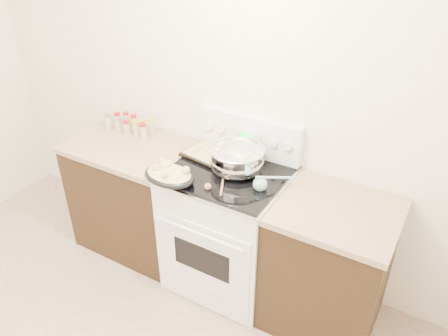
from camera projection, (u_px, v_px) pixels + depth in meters
The scene contains 9 objects.
counter_left at pixel (137, 195), 3.45m from camera, with size 0.93×0.67×0.92m.
counter_right at pixel (328, 266), 2.78m from camera, with size 0.73×0.67×0.92m.
kitchen_range at pixel (228, 226), 3.08m from camera, with size 0.78×0.73×1.22m.
mixing_bowl at pixel (237, 160), 2.81m from camera, with size 0.44×0.44×0.21m.
roasting_pan at pixel (169, 174), 2.72m from camera, with size 0.36×0.27×0.12m.
baking_sheet at pixel (213, 155), 2.99m from camera, with size 0.42×0.33×0.06m.
wooden_spoon at pixel (214, 185), 2.69m from camera, with size 0.14×0.27×0.04m.
blue_ladle at pixel (262, 184), 2.65m from camera, with size 0.22×0.24×0.11m.
spice_jars at pixel (130, 125), 3.35m from camera, with size 0.40×0.15×0.13m.
Camera 1 is at (1.54, -0.67, 2.44)m, focal length 35.00 mm.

